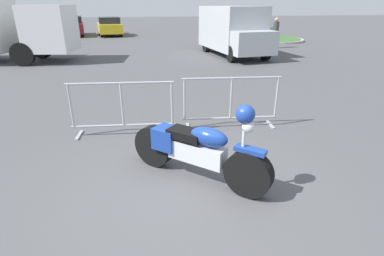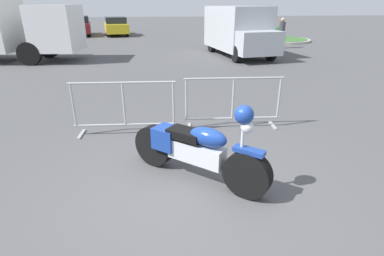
% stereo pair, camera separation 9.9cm
% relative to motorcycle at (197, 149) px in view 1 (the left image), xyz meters
% --- Properties ---
extents(ground_plane, '(120.00, 120.00, 0.00)m').
position_rel_motorcycle_xyz_m(ground_plane, '(-0.26, -0.35, -0.49)').
color(ground_plane, '#4C4C4F').
extents(motorcycle, '(1.78, 1.67, 1.28)m').
position_rel_motorcycle_xyz_m(motorcycle, '(0.00, 0.00, 0.00)').
color(motorcycle, black).
rests_on(motorcycle, ground).
extents(crowd_barrier_near, '(2.01, 0.62, 1.07)m').
position_rel_motorcycle_xyz_m(crowd_barrier_near, '(-1.09, 1.86, 0.06)').
color(crowd_barrier_near, '#9EA0A5').
rests_on(crowd_barrier_near, ground).
extents(crowd_barrier_far, '(2.01, 0.62, 1.07)m').
position_rel_motorcycle_xyz_m(crowd_barrier_far, '(1.09, 1.86, 0.06)').
color(crowd_barrier_far, '#9EA0A5').
rests_on(crowd_barrier_far, ground).
extents(delivery_van, '(2.50, 5.19, 2.31)m').
position_rel_motorcycle_xyz_m(delivery_van, '(4.07, 11.03, 0.76)').
color(delivery_van, '#B2B7BC').
rests_on(delivery_van, ground).
extents(parked_car_tan, '(2.29, 4.45, 1.44)m').
position_rel_motorcycle_xyz_m(parked_car_tan, '(-8.56, 23.14, 0.25)').
color(parked_car_tan, tan).
rests_on(parked_car_tan, ground).
extents(parked_car_maroon, '(2.39, 4.65, 1.51)m').
position_rel_motorcycle_xyz_m(parked_car_maroon, '(-5.58, 22.95, 0.28)').
color(parked_car_maroon, maroon).
rests_on(parked_car_maroon, ground).
extents(parked_car_yellow, '(2.27, 4.41, 1.43)m').
position_rel_motorcycle_xyz_m(parked_car_yellow, '(-2.60, 22.62, 0.24)').
color(parked_car_yellow, yellow).
rests_on(parked_car_yellow, ground).
extents(pedestrian, '(0.34, 0.34, 1.69)m').
position_rel_motorcycle_xyz_m(pedestrian, '(7.34, 13.08, 0.43)').
color(pedestrian, '#262838').
rests_on(pedestrian, ground).
extents(planter_island, '(4.55, 4.55, 1.06)m').
position_rel_motorcycle_xyz_m(planter_island, '(8.62, 16.90, -0.27)').
color(planter_island, '#ADA89E').
rests_on(planter_island, ground).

